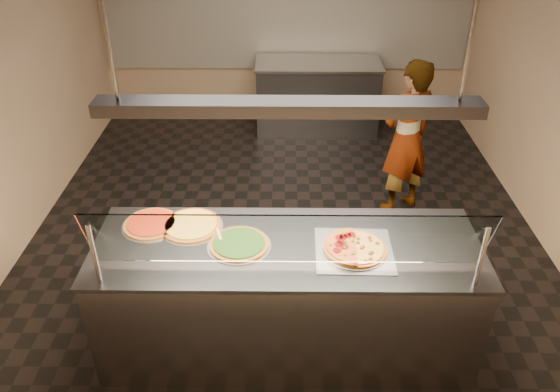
{
  "coord_description": "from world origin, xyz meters",
  "views": [
    {
      "loc": [
        -0.01,
        -4.4,
        3.21
      ],
      "look_at": [
        -0.04,
        -0.9,
        1.02
      ],
      "focal_mm": 35.0,
      "sensor_mm": 36.0,
      "label": 1
    }
  ],
  "objects_px": {
    "pizza_spinach": "(239,244)",
    "pizza_cheese": "(191,225)",
    "prep_table": "(317,96)",
    "half_pizza_sausage": "(370,248)",
    "pizza_tomato": "(151,224)",
    "worker": "(406,139)",
    "sneeze_guard": "(287,240)",
    "heat_lamp_housing": "(288,107)",
    "half_pizza_pepperoni": "(339,246)",
    "perforated_tray": "(354,250)",
    "serving_counter": "(287,296)",
    "pizza_spatula": "(226,237)"
  },
  "relations": [
    {
      "from": "prep_table",
      "to": "sneeze_guard",
      "type": "bearing_deg",
      "value": -95.55
    },
    {
      "from": "sneeze_guard",
      "to": "half_pizza_sausage",
      "type": "relative_size",
      "value": 5.63
    },
    {
      "from": "serving_counter",
      "to": "prep_table",
      "type": "relative_size",
      "value": 1.64
    },
    {
      "from": "heat_lamp_housing",
      "to": "prep_table",
      "type": "bearing_deg",
      "value": 83.97
    },
    {
      "from": "half_pizza_pepperoni",
      "to": "pizza_cheese",
      "type": "bearing_deg",
      "value": 165.5
    },
    {
      "from": "pizza_tomato",
      "to": "worker",
      "type": "height_order",
      "value": "worker"
    },
    {
      "from": "half_pizza_sausage",
      "to": "worker",
      "type": "bearing_deg",
      "value": 72.19
    },
    {
      "from": "sneeze_guard",
      "to": "pizza_tomato",
      "type": "relative_size",
      "value": 5.74
    },
    {
      "from": "sneeze_guard",
      "to": "half_pizza_sausage",
      "type": "bearing_deg",
      "value": 27.0
    },
    {
      "from": "pizza_cheese",
      "to": "worker",
      "type": "relative_size",
      "value": 0.28
    },
    {
      "from": "pizza_spatula",
      "to": "worker",
      "type": "xyz_separation_m",
      "value": [
        1.62,
        1.87,
        -0.15
      ]
    },
    {
      "from": "half_pizza_pepperoni",
      "to": "pizza_spinach",
      "type": "height_order",
      "value": "half_pizza_pepperoni"
    },
    {
      "from": "half_pizza_sausage",
      "to": "pizza_spinach",
      "type": "height_order",
      "value": "half_pizza_sausage"
    },
    {
      "from": "pizza_spinach",
      "to": "pizza_spatula",
      "type": "xyz_separation_m",
      "value": [
        -0.1,
        0.06,
        0.01
      ]
    },
    {
      "from": "perforated_tray",
      "to": "heat_lamp_housing",
      "type": "distance_m",
      "value": 1.11
    },
    {
      "from": "perforated_tray",
      "to": "pizza_cheese",
      "type": "xyz_separation_m",
      "value": [
        -1.15,
        0.27,
        0.01
      ]
    },
    {
      "from": "sneeze_guard",
      "to": "pizza_cheese",
      "type": "bearing_deg",
      "value": 141.15
    },
    {
      "from": "pizza_tomato",
      "to": "heat_lamp_housing",
      "type": "xyz_separation_m",
      "value": [
        0.98,
        -0.23,
        1.01
      ]
    },
    {
      "from": "perforated_tray",
      "to": "worker",
      "type": "height_order",
      "value": "worker"
    },
    {
      "from": "prep_table",
      "to": "heat_lamp_housing",
      "type": "xyz_separation_m",
      "value": [
        -0.42,
        -3.94,
        1.48
      ]
    },
    {
      "from": "half_pizza_pepperoni",
      "to": "half_pizza_sausage",
      "type": "relative_size",
      "value": 1.0
    },
    {
      "from": "worker",
      "to": "heat_lamp_housing",
      "type": "bearing_deg",
      "value": 25.58
    },
    {
      "from": "perforated_tray",
      "to": "prep_table",
      "type": "relative_size",
      "value": 0.32
    },
    {
      "from": "half_pizza_sausage",
      "to": "heat_lamp_housing",
      "type": "bearing_deg",
      "value": 174.12
    },
    {
      "from": "half_pizza_pepperoni",
      "to": "pizza_tomato",
      "type": "bearing_deg",
      "value": 167.88
    },
    {
      "from": "pizza_cheese",
      "to": "pizza_spatula",
      "type": "height_order",
      "value": "pizza_spatula"
    },
    {
      "from": "pizza_cheese",
      "to": "sneeze_guard",
      "type": "bearing_deg",
      "value": -38.85
    },
    {
      "from": "half_pizza_pepperoni",
      "to": "half_pizza_sausage",
      "type": "bearing_deg",
      "value": -0.75
    },
    {
      "from": "half_pizza_pepperoni",
      "to": "pizza_cheese",
      "type": "height_order",
      "value": "half_pizza_pepperoni"
    },
    {
      "from": "half_pizza_sausage",
      "to": "pizza_cheese",
      "type": "relative_size",
      "value": 0.95
    },
    {
      "from": "pizza_spinach",
      "to": "pizza_cheese",
      "type": "xyz_separation_m",
      "value": [
        -0.36,
        0.22,
        -0.0
      ]
    },
    {
      "from": "half_pizza_pepperoni",
      "to": "worker",
      "type": "bearing_deg",
      "value": 66.85
    },
    {
      "from": "perforated_tray",
      "to": "prep_table",
      "type": "height_order",
      "value": "perforated_tray"
    },
    {
      "from": "half_pizza_pepperoni",
      "to": "heat_lamp_housing",
      "type": "xyz_separation_m",
      "value": [
        -0.35,
        0.05,
        0.99
      ]
    },
    {
      "from": "pizza_tomato",
      "to": "serving_counter",
      "type": "bearing_deg",
      "value": -13.25
    },
    {
      "from": "sneeze_guard",
      "to": "prep_table",
      "type": "bearing_deg",
      "value": 84.45
    },
    {
      "from": "pizza_tomato",
      "to": "pizza_cheese",
      "type": "bearing_deg",
      "value": -3.28
    },
    {
      "from": "pizza_spinach",
      "to": "pizza_spatula",
      "type": "height_order",
      "value": "pizza_spatula"
    },
    {
      "from": "pizza_spinach",
      "to": "heat_lamp_housing",
      "type": "relative_size",
      "value": 0.19
    },
    {
      "from": "pizza_spinach",
      "to": "pizza_cheese",
      "type": "bearing_deg",
      "value": 148.67
    },
    {
      "from": "half_pizza_sausage",
      "to": "pizza_tomato",
      "type": "bearing_deg",
      "value": 169.39
    },
    {
      "from": "pizza_tomato",
      "to": "heat_lamp_housing",
      "type": "bearing_deg",
      "value": -13.25
    },
    {
      "from": "heat_lamp_housing",
      "to": "worker",
      "type": "bearing_deg",
      "value": 58.11
    },
    {
      "from": "pizza_tomato",
      "to": "worker",
      "type": "relative_size",
      "value": 0.26
    },
    {
      "from": "serving_counter",
      "to": "pizza_cheese",
      "type": "bearing_deg",
      "value": 162.76
    },
    {
      "from": "worker",
      "to": "serving_counter",
      "type": "bearing_deg",
      "value": 25.58
    },
    {
      "from": "sneeze_guard",
      "to": "heat_lamp_housing",
      "type": "height_order",
      "value": "heat_lamp_housing"
    },
    {
      "from": "perforated_tray",
      "to": "half_pizza_pepperoni",
      "type": "distance_m",
      "value": 0.11
    },
    {
      "from": "pizza_cheese",
      "to": "prep_table",
      "type": "relative_size",
      "value": 0.28
    },
    {
      "from": "half_pizza_pepperoni",
      "to": "worker",
      "type": "height_order",
      "value": "worker"
    }
  ]
}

